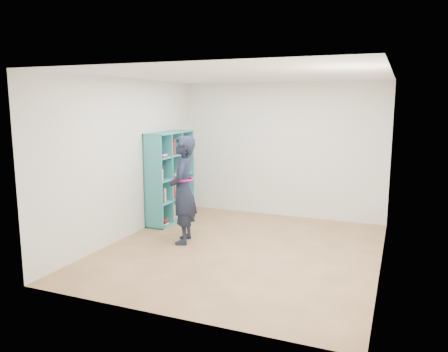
% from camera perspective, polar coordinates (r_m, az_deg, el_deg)
% --- Properties ---
extents(floor, '(4.50, 4.50, 0.00)m').
position_cam_1_polar(floor, '(6.74, 2.24, -9.63)').
color(floor, brown).
rests_on(floor, ground).
extents(ceiling, '(4.50, 4.50, 0.00)m').
position_cam_1_polar(ceiling, '(6.37, 2.39, 13.02)').
color(ceiling, white).
rests_on(ceiling, wall_back).
extents(wall_left, '(0.02, 4.50, 2.60)m').
position_cam_1_polar(wall_left, '(7.35, -12.52, 2.19)').
color(wall_left, silver).
rests_on(wall_left, floor).
extents(wall_right, '(0.02, 4.50, 2.60)m').
position_cam_1_polar(wall_right, '(6.05, 20.40, 0.26)').
color(wall_right, silver).
rests_on(wall_right, floor).
extents(wall_back, '(4.00, 0.02, 2.60)m').
position_cam_1_polar(wall_back, '(8.56, 7.48, 3.37)').
color(wall_back, silver).
rests_on(wall_back, floor).
extents(wall_front, '(4.00, 0.02, 2.60)m').
position_cam_1_polar(wall_front, '(4.41, -7.73, -2.53)').
color(wall_front, silver).
rests_on(wall_front, floor).
extents(bookshelf, '(0.37, 1.26, 1.68)m').
position_cam_1_polar(bookshelf, '(8.23, -7.20, -0.26)').
color(bookshelf, teal).
rests_on(bookshelf, floor).
extents(person, '(0.58, 0.72, 1.70)m').
position_cam_1_polar(person, '(6.91, -5.36, -1.83)').
color(person, black).
rests_on(person, floor).
extents(smartphone, '(0.04, 0.08, 0.12)m').
position_cam_1_polar(smartphone, '(6.99, -6.34, -0.78)').
color(smartphone, silver).
rests_on(smartphone, person).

